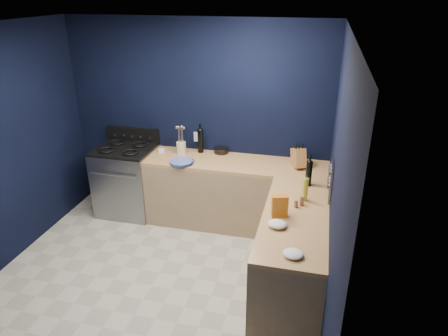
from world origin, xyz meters
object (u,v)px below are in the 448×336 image
(crouton_bag, at_px, (280,206))
(gas_range, at_px, (127,181))
(plate_stack, at_px, (181,162))
(knife_block, at_px, (298,158))
(utensil_crock, at_px, (181,148))

(crouton_bag, bearing_deg, gas_range, 136.48)
(plate_stack, xyz_separation_m, crouton_bag, (1.33, -0.99, 0.09))
(knife_block, distance_m, crouton_bag, 1.24)
(knife_block, bearing_deg, utensil_crock, 153.34)
(knife_block, bearing_deg, crouton_bag, -117.39)
(gas_range, distance_m, utensil_crock, 0.93)
(plate_stack, distance_m, utensil_crock, 0.35)
(crouton_bag, bearing_deg, utensil_crock, 122.30)
(plate_stack, bearing_deg, utensil_crock, 109.28)
(plate_stack, xyz_separation_m, utensil_crock, (-0.12, 0.33, 0.06))
(plate_stack, xyz_separation_m, knife_block, (1.42, 0.24, 0.10))
(plate_stack, relative_size, knife_block, 1.22)
(gas_range, height_order, knife_block, knife_block)
(knife_block, bearing_deg, gas_range, 157.80)
(utensil_crock, xyz_separation_m, crouton_bag, (1.45, -1.32, 0.03))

